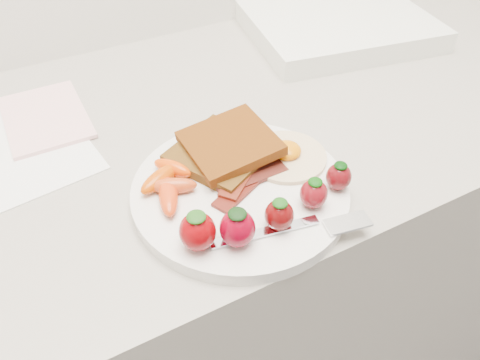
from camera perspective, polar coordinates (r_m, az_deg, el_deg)
name	(u,v)px	position (r m, az deg, el deg)	size (l,w,h in m)	color
counter	(209,293)	(1.04, -3.79, -13.62)	(2.00, 0.60, 0.90)	gray
plate	(240,191)	(0.59, 0.00, -1.37)	(0.27, 0.27, 0.02)	white
toast_lower	(222,153)	(0.62, -2.27, 3.32)	(0.11, 0.11, 0.01)	#35230D
toast_upper	(230,143)	(0.61, -1.27, 4.53)	(0.11, 0.11, 0.01)	#441505
fried_egg	(286,155)	(0.62, 5.68, 3.09)	(0.12, 0.12, 0.02)	white
bacon_strips	(246,179)	(0.58, 0.69, 0.08)	(0.11, 0.09, 0.01)	#370C07
baby_carrots	(168,183)	(0.57, -8.77, -0.35)	(0.08, 0.11, 0.02)	#C04302
strawberries	(261,213)	(0.52, 2.52, -4.08)	(0.22, 0.06, 0.05)	#790206
fork	(303,228)	(0.53, 7.69, -5.78)	(0.18, 0.07, 0.00)	silver
paper_sheet	(13,146)	(0.74, -25.90, 3.73)	(0.19, 0.25, 0.00)	white
notepad	(45,117)	(0.77, -22.65, 7.12)	(0.12, 0.17, 0.01)	#FFC0C0
appliance	(339,26)	(0.98, 11.93, 17.93)	(0.34, 0.27, 0.04)	white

